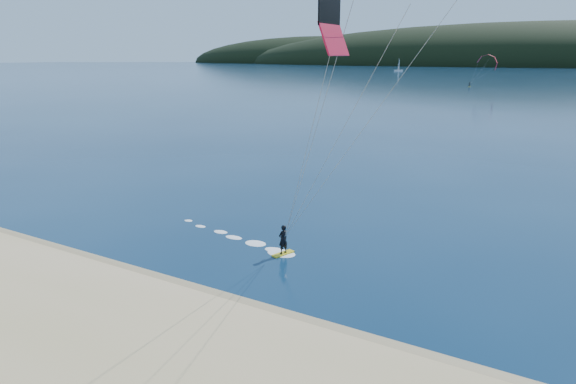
# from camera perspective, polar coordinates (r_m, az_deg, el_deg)

# --- Properties ---
(ground) EXTENTS (1800.00, 1800.00, 0.00)m
(ground) POSITION_cam_1_polar(r_m,az_deg,el_deg) (25.55, -18.97, -15.13)
(ground) COLOR #08223D
(ground) RESTS_ON ground
(wet_sand) EXTENTS (220.00, 2.50, 0.10)m
(wet_sand) POSITION_cam_1_polar(r_m,az_deg,el_deg) (28.24, -12.03, -11.39)
(wet_sand) COLOR #967D57
(wet_sand) RESTS_ON ground
(headland) EXTENTS (1200.00, 310.00, 140.00)m
(headland) POSITION_cam_1_polar(r_m,az_deg,el_deg) (759.51, 29.45, 12.60)
(headland) COLOR black
(headland) RESTS_ON ground
(kitesurfer_near) EXTENTS (23.77, 7.04, 18.49)m
(kitesurfer_near) POSITION_cam_1_polar(r_m,az_deg,el_deg) (23.43, 13.04, 19.23)
(kitesurfer_near) COLOR gold
(kitesurfer_near) RESTS_ON ground
(kitesurfer_far) EXTENTS (11.35, 5.98, 12.46)m
(kitesurfer_far) POSITION_cam_1_polar(r_m,az_deg,el_deg) (219.41, 21.96, 13.47)
(kitesurfer_far) COLOR gold
(kitesurfer_far) RESTS_ON ground
(sailboat) EXTENTS (7.40, 5.06, 10.36)m
(sailboat) POSITION_cam_1_polar(r_m,az_deg,el_deg) (435.92, 12.64, 13.57)
(sailboat) COLOR white
(sailboat) RESTS_ON ground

